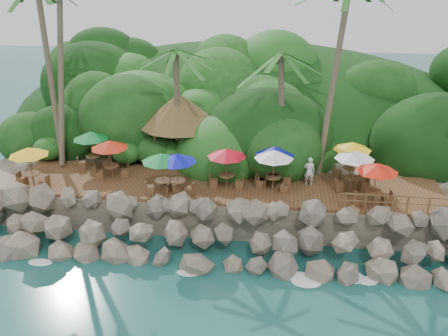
# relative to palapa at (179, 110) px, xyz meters

# --- Properties ---
(ground) EXTENTS (140.00, 140.00, 0.00)m
(ground) POSITION_rel_palapa_xyz_m (3.45, -9.91, -5.79)
(ground) COLOR #19514F
(ground) RESTS_ON ground
(land_base) EXTENTS (32.00, 25.20, 2.10)m
(land_base) POSITION_rel_palapa_xyz_m (3.45, 6.09, -4.74)
(land_base) COLOR gray
(land_base) RESTS_ON ground
(jungle_hill) EXTENTS (44.80, 28.00, 15.40)m
(jungle_hill) POSITION_rel_palapa_xyz_m (3.45, 13.59, -5.79)
(jungle_hill) COLOR #143811
(jungle_hill) RESTS_ON ground
(seawall) EXTENTS (29.00, 4.00, 2.30)m
(seawall) POSITION_rel_palapa_xyz_m (3.45, -7.91, -4.64)
(seawall) COLOR gray
(seawall) RESTS_ON ground
(terrace) EXTENTS (26.00, 5.00, 0.20)m
(terrace) POSITION_rel_palapa_xyz_m (3.45, -3.91, -3.59)
(terrace) COLOR brown
(terrace) RESTS_ON land_base
(jungle_foliage) EXTENTS (44.00, 16.00, 12.00)m
(jungle_foliage) POSITION_rel_palapa_xyz_m (3.45, 5.09, -5.79)
(jungle_foliage) COLOR #143811
(jungle_foliage) RESTS_ON ground
(foam_line) EXTENTS (25.20, 0.80, 0.06)m
(foam_line) POSITION_rel_palapa_xyz_m (3.45, -9.61, -5.76)
(foam_line) COLOR white
(foam_line) RESTS_ON ground
(palms) EXTENTS (32.33, 6.60, 15.33)m
(palms) POSITION_rel_palapa_xyz_m (3.18, -0.97, 6.52)
(palms) COLOR brown
(palms) RESTS_ON ground
(palapa) EXTENTS (5.35, 5.35, 4.60)m
(palapa) POSITION_rel_palapa_xyz_m (0.00, 0.00, 0.00)
(palapa) COLOR brown
(palapa) RESTS_ON ground
(dining_clusters) EXTENTS (22.24, 5.51, 2.51)m
(dining_clusters) POSITION_rel_palapa_xyz_m (3.16, -4.21, -1.41)
(dining_clusters) COLOR brown
(dining_clusters) RESTS_ON terrace
(railing) EXTENTS (7.20, 0.10, 1.00)m
(railing) POSITION_rel_palapa_xyz_m (13.67, -6.26, -2.88)
(railing) COLOR brown
(railing) RESTS_ON terrace
(waiter) EXTENTS (0.65, 0.43, 1.78)m
(waiter) POSITION_rel_palapa_xyz_m (8.57, -3.29, -2.60)
(waiter) COLOR white
(waiter) RESTS_ON terrace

